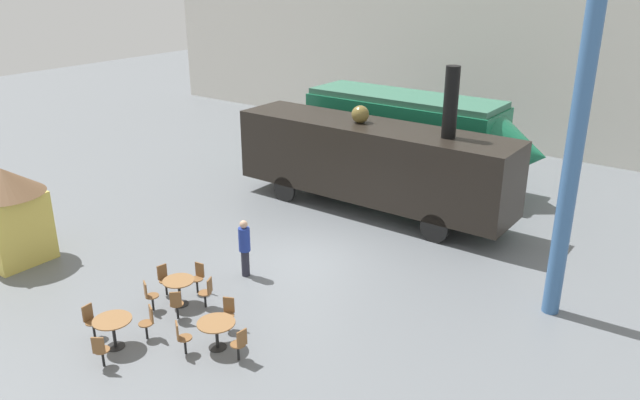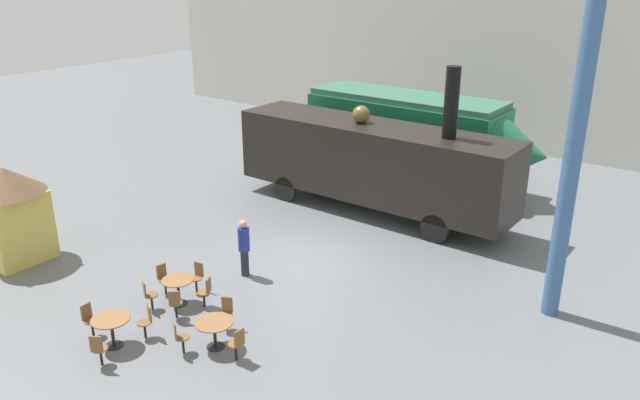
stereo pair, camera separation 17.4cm
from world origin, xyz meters
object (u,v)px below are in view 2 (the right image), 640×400
at_px(cafe_table_mid, 214,327).
at_px(ticket_kiosk, 10,209).
at_px(cafe_table_near, 111,324).
at_px(cafe_table_far, 178,285).
at_px(streamlined_locomotive, 422,134).
at_px(steam_locomotive, 373,160).
at_px(visitor_person, 244,246).
at_px(cafe_chair_0, 89,318).

relative_size(cafe_table_mid, ticket_kiosk, 0.31).
relative_size(cafe_table_near, cafe_table_far, 1.09).
bearing_deg(cafe_table_near, streamlined_locomotive, 89.35).
bearing_deg(streamlined_locomotive, steam_locomotive, -88.17).
height_order(streamlined_locomotive, cafe_table_near, streamlined_locomotive).
bearing_deg(cafe_table_mid, streamlined_locomotive, 97.69).
height_order(steam_locomotive, visitor_person, steam_locomotive).
relative_size(cafe_table_mid, cafe_table_far, 1.08).
bearing_deg(cafe_table_far, cafe_chair_0, -103.86).
bearing_deg(steam_locomotive, ticket_kiosk, -123.96).
distance_m(cafe_table_far, ticket_kiosk, 6.40).
relative_size(steam_locomotive, cafe_chair_0, 12.23).
xyz_separation_m(streamlined_locomotive, visitor_person, (-0.13, -10.51, -1.14)).
bearing_deg(cafe_table_far, visitor_person, 82.76).
xyz_separation_m(cafe_table_far, cafe_chair_0, (-0.58, -2.35, -0.07)).
relative_size(streamlined_locomotive, cafe_chair_0, 11.56).
distance_m(steam_locomotive, cafe_chair_0, 11.38).
relative_size(steam_locomotive, cafe_table_mid, 11.54).
bearing_deg(cafe_table_far, steam_locomotive, 86.44).
height_order(streamlined_locomotive, cafe_chair_0, streamlined_locomotive).
bearing_deg(visitor_person, cafe_table_far, -97.24).
xyz_separation_m(steam_locomotive, cafe_chair_0, (-1.13, -11.23, -1.48)).
distance_m(steam_locomotive, visitor_person, 6.66).
distance_m(cafe_table_near, cafe_table_mid, 2.48).
bearing_deg(cafe_table_far, cafe_table_mid, -20.62).
bearing_deg(cafe_table_near, cafe_chair_0, -176.29).
distance_m(cafe_table_near, cafe_chair_0, 0.84).
distance_m(cafe_table_far, visitor_person, 2.35).
bearing_deg(steam_locomotive, cafe_table_near, -91.53).
bearing_deg(cafe_table_mid, cafe_table_far, 159.38).
bearing_deg(ticket_kiosk, visitor_person, 28.00).
xyz_separation_m(steam_locomotive, cafe_table_mid, (1.72, -9.73, -1.42)).
relative_size(streamlined_locomotive, cafe_table_mid, 10.92).
xyz_separation_m(cafe_chair_0, visitor_person, (0.87, 4.66, 0.46)).
xyz_separation_m(cafe_table_near, cafe_table_far, (-0.25, 2.30, -0.04)).
height_order(steam_locomotive, cafe_table_mid, steam_locomotive).
height_order(streamlined_locomotive, cafe_table_far, streamlined_locomotive).
distance_m(streamlined_locomotive, cafe_chair_0, 15.28).
xyz_separation_m(steam_locomotive, visitor_person, (-0.26, -6.58, -1.02)).
bearing_deg(ticket_kiosk, cafe_table_mid, 1.99).
relative_size(cafe_table_far, ticket_kiosk, 0.28).
bearing_deg(cafe_table_mid, ticket_kiosk, -178.01).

